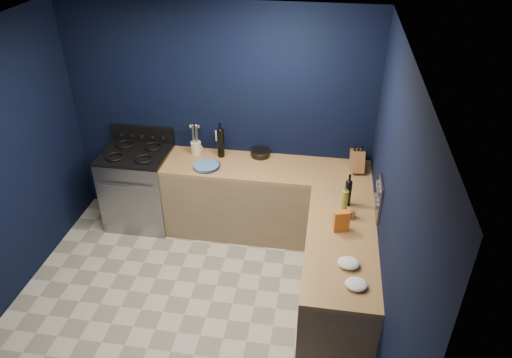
% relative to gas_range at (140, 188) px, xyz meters
% --- Properties ---
extents(floor, '(3.50, 3.50, 0.02)m').
position_rel_gas_range_xyz_m(floor, '(0.93, -1.42, -0.47)').
color(floor, beige).
rests_on(floor, ground).
extents(ceiling, '(3.50, 3.50, 0.02)m').
position_rel_gas_range_xyz_m(ceiling, '(0.93, -1.42, 2.15)').
color(ceiling, silver).
rests_on(ceiling, ground).
extents(wall_back, '(3.50, 0.02, 2.60)m').
position_rel_gas_range_xyz_m(wall_back, '(0.93, 0.34, 0.84)').
color(wall_back, black).
rests_on(wall_back, ground).
extents(wall_right, '(0.02, 3.50, 2.60)m').
position_rel_gas_range_xyz_m(wall_right, '(2.69, -1.42, 0.84)').
color(wall_right, black).
rests_on(wall_right, ground).
extents(cab_back, '(2.30, 0.63, 0.86)m').
position_rel_gas_range_xyz_m(cab_back, '(1.53, 0.02, -0.03)').
color(cab_back, '#897052').
rests_on(cab_back, floor).
extents(top_back, '(2.30, 0.63, 0.04)m').
position_rel_gas_range_xyz_m(top_back, '(1.53, 0.02, 0.42)').
color(top_back, brown).
rests_on(top_back, cab_back).
extents(cab_right, '(0.63, 1.67, 0.86)m').
position_rel_gas_range_xyz_m(cab_right, '(2.37, -1.13, -0.03)').
color(cab_right, '#897052').
rests_on(cab_right, floor).
extents(top_right, '(0.63, 1.67, 0.04)m').
position_rel_gas_range_xyz_m(top_right, '(2.37, -1.13, 0.42)').
color(top_right, brown).
rests_on(top_right, cab_right).
extents(gas_range, '(0.76, 0.66, 0.92)m').
position_rel_gas_range_xyz_m(gas_range, '(0.00, 0.00, 0.00)').
color(gas_range, gray).
rests_on(gas_range, floor).
extents(oven_door, '(0.59, 0.02, 0.42)m').
position_rel_gas_range_xyz_m(oven_door, '(0.00, -0.32, -0.01)').
color(oven_door, black).
rests_on(oven_door, gas_range).
extents(cooktop, '(0.76, 0.66, 0.03)m').
position_rel_gas_range_xyz_m(cooktop, '(0.00, 0.00, 0.48)').
color(cooktop, black).
rests_on(cooktop, gas_range).
extents(backguard, '(0.76, 0.06, 0.20)m').
position_rel_gas_range_xyz_m(backguard, '(0.00, 0.30, 0.58)').
color(backguard, black).
rests_on(backguard, gas_range).
extents(spice_panel, '(0.02, 0.28, 0.38)m').
position_rel_gas_range_xyz_m(spice_panel, '(2.67, -0.87, 0.72)').
color(spice_panel, gray).
rests_on(spice_panel, wall_right).
extents(wall_outlet, '(0.09, 0.02, 0.13)m').
position_rel_gas_range_xyz_m(wall_outlet, '(0.93, 0.32, 0.62)').
color(wall_outlet, white).
rests_on(wall_outlet, wall_back).
extents(plate_stack, '(0.37, 0.37, 0.04)m').
position_rel_gas_range_xyz_m(plate_stack, '(0.87, -0.11, 0.46)').
color(plate_stack, teal).
rests_on(plate_stack, top_back).
extents(ramekin, '(0.11, 0.11, 0.04)m').
position_rel_gas_range_xyz_m(ramekin, '(0.68, 0.27, 0.46)').
color(ramekin, white).
rests_on(ramekin, top_back).
extents(utensil_crock, '(0.15, 0.15, 0.15)m').
position_rel_gas_range_xyz_m(utensil_crock, '(0.68, 0.18, 0.51)').
color(utensil_crock, beige).
rests_on(utensil_crock, top_back).
extents(wine_bottle_back, '(0.09, 0.09, 0.33)m').
position_rel_gas_range_xyz_m(wine_bottle_back, '(0.98, 0.17, 0.61)').
color(wine_bottle_back, black).
rests_on(wine_bottle_back, top_back).
extents(lemon_basket, '(0.24, 0.24, 0.08)m').
position_rel_gas_range_xyz_m(lemon_basket, '(1.43, 0.24, 0.48)').
color(lemon_basket, black).
rests_on(lemon_basket, top_back).
extents(knife_block, '(0.16, 0.29, 0.29)m').
position_rel_gas_range_xyz_m(knife_block, '(2.51, 0.10, 0.56)').
color(knife_block, brown).
rests_on(knife_block, top_back).
extents(wine_bottle_right, '(0.08, 0.08, 0.26)m').
position_rel_gas_range_xyz_m(wine_bottle_right, '(2.41, -0.59, 0.57)').
color(wine_bottle_right, black).
rests_on(wine_bottle_right, top_right).
extents(oil_bottle, '(0.07, 0.07, 0.27)m').
position_rel_gas_range_xyz_m(oil_bottle, '(2.37, -0.77, 0.58)').
color(oil_bottle, olive).
rests_on(oil_bottle, top_right).
extents(spice_jar_near, '(0.05, 0.05, 0.09)m').
position_rel_gas_range_xyz_m(spice_jar_near, '(2.46, -0.81, 0.49)').
color(spice_jar_near, olive).
rests_on(spice_jar_near, top_right).
extents(spice_jar_far, '(0.06, 0.06, 0.09)m').
position_rel_gas_range_xyz_m(spice_jar_far, '(2.42, -0.82, 0.48)').
color(spice_jar_far, olive).
rests_on(spice_jar_far, top_right).
extents(crouton_bag, '(0.15, 0.10, 0.21)m').
position_rel_gas_range_xyz_m(crouton_bag, '(2.35, -1.01, 0.54)').
color(crouton_bag, '#B50A17').
rests_on(crouton_bag, top_right).
extents(towel_front, '(0.22, 0.20, 0.06)m').
position_rel_gas_range_xyz_m(towel_front, '(2.42, -1.48, 0.47)').
color(towel_front, white).
rests_on(towel_front, top_right).
extents(towel_end, '(0.20, 0.19, 0.05)m').
position_rel_gas_range_xyz_m(towel_end, '(2.48, -1.71, 0.47)').
color(towel_end, white).
rests_on(towel_end, top_right).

